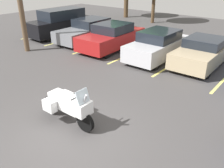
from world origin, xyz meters
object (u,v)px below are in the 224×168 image
Objects in this scene: car_grey at (89,30)px; car_silver at (158,45)px; car_tan at (203,52)px; car_red at (112,37)px; motorcycle_touring at (68,105)px; car_black at (61,23)px.

car_silver reaches higher than car_grey.
car_grey is at bearing -178.96° from car_tan.
car_red reaches higher than car_tan.
car_tan is at bearing 80.11° from motorcycle_touring.
car_silver is at bearing 97.04° from motorcycle_touring.
car_grey is 1.15× the size of car_tan.
car_black is at bearing -174.92° from car_grey.
car_black is 1.16× the size of car_tan.
car_black is 10.32m from car_tan.
car_tan is at bearing 6.84° from car_red.
car_tan is (2.24, 0.55, -0.07)m from car_silver.
motorcycle_touring is at bearing -60.63° from car_red.
car_grey is 2.44m from car_red.
car_silver is 1.01× the size of car_tan.
car_red is 1.08× the size of car_silver.
car_black is 2.59m from car_grey.
car_tan reaches higher than motorcycle_touring.
motorcycle_touring is 7.25m from car_silver.
car_black is 4.97m from car_red.
car_red is 3.11m from car_silver.
car_black reaches higher than car_tan.
car_silver is at bearing 1.62° from car_red.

